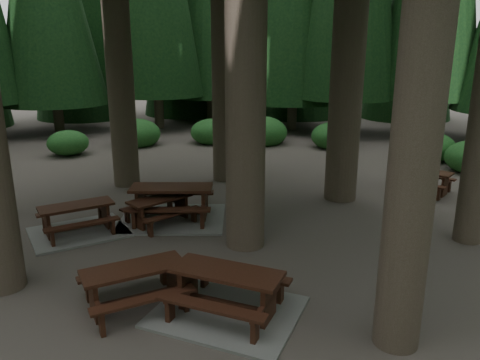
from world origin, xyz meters
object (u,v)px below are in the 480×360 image
(picnic_table_b, at_px, (160,207))
(picnic_table_d, at_px, (424,178))
(picnic_table_a, at_px, (227,299))
(picnic_table_c, at_px, (172,208))
(picnic_table_e, at_px, (134,281))
(picnic_table_f, at_px, (78,224))

(picnic_table_b, distance_m, picnic_table_d, 7.91)
(picnic_table_a, bearing_deg, picnic_table_b, 136.17)
(picnic_table_c, distance_m, picnic_table_e, 4.12)
(picnic_table_b, height_order, picnic_table_c, picnic_table_c)
(picnic_table_b, xyz_separation_m, picnic_table_e, (1.40, -3.57, 0.03))
(picnic_table_a, height_order, picnic_table_f, picnic_table_a)
(picnic_table_a, distance_m, picnic_table_e, 1.57)
(picnic_table_f, bearing_deg, picnic_table_d, -11.34)
(picnic_table_a, relative_size, picnic_table_f, 0.89)
(picnic_table_d, xyz_separation_m, picnic_table_e, (-4.86, -8.42, 0.03))
(picnic_table_a, relative_size, picnic_table_b, 1.23)
(picnic_table_a, relative_size, picnic_table_d, 1.28)
(picnic_table_d, relative_size, picnic_table_e, 0.88)
(picnic_table_e, bearing_deg, picnic_table_c, 61.78)
(picnic_table_b, bearing_deg, picnic_table_c, 6.84)
(picnic_table_a, xyz_separation_m, picnic_table_c, (-2.78, 3.64, 0.05))
(picnic_table_f, bearing_deg, picnic_table_b, -12.06)
(picnic_table_d, height_order, picnic_table_e, picnic_table_e)
(picnic_table_c, xyz_separation_m, picnic_table_e, (1.25, -3.93, 0.17))
(picnic_table_b, xyz_separation_m, picnic_table_d, (6.26, 4.84, -0.00))
(picnic_table_c, bearing_deg, picnic_table_e, -90.76)
(picnic_table_d, distance_m, picnic_table_f, 9.85)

